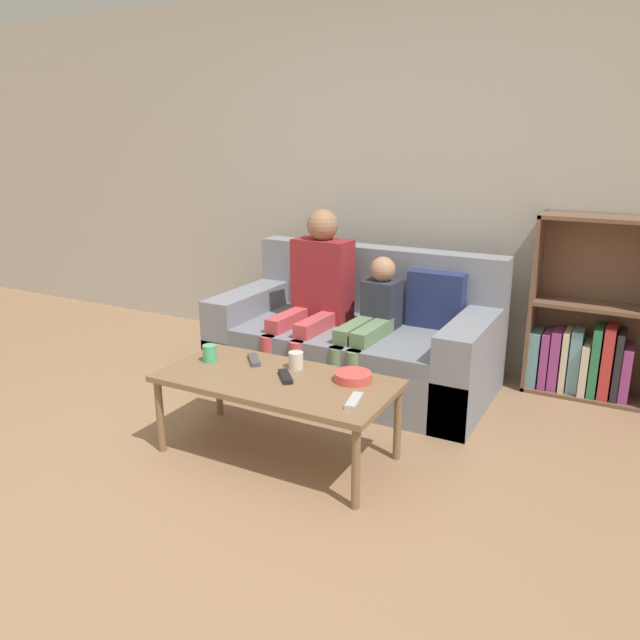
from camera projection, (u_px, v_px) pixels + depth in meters
ground_plane at (196, 502)px, 2.85m from camera, size 22.00×22.00×0.00m
wall_back at (394, 180)px, 4.44m from camera, size 12.00×0.06×2.60m
couch at (358, 343)px, 4.13m from camera, size 1.78×0.93×0.88m
bookshelf at (589, 332)px, 3.92m from camera, size 0.77×0.28×1.15m
coffee_table at (277, 385)px, 3.16m from camera, size 1.21×0.59×0.43m
person_adult at (316, 287)px, 4.06m from camera, size 0.39×0.65×1.15m
person_child at (370, 322)px, 3.86m from camera, size 0.23×0.64×0.88m
cup_near at (296, 360)px, 3.27m from camera, size 0.08×0.08×0.09m
cup_far at (210, 353)px, 3.37m from camera, size 0.07×0.07×0.09m
tv_remote_0 at (354, 401)px, 2.85m from camera, size 0.08×0.18×0.02m
tv_remote_1 at (285, 376)px, 3.14m from camera, size 0.15×0.16×0.02m
tv_remote_2 at (254, 360)px, 3.37m from camera, size 0.15×0.16×0.02m
snack_bowl at (353, 377)px, 3.11m from camera, size 0.19×0.19×0.05m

